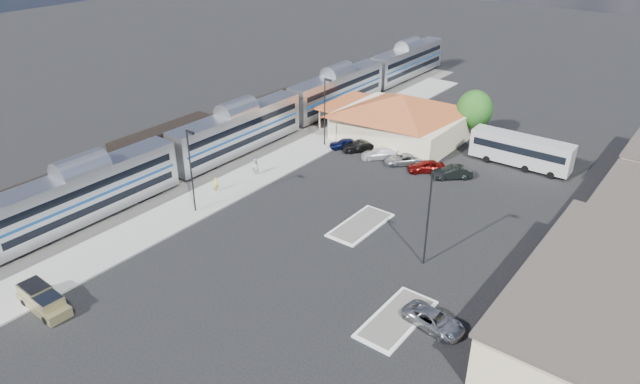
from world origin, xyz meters
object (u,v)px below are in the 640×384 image
Objects in this scene: pickup_truck at (44,301)px; coach_bus at (521,150)px; station_depot at (400,117)px; suv at (434,320)px.

pickup_truck is 0.44× the size of coach_bus.
station_depot is 1.55× the size of coach_bus.
coach_bus reaches higher than pickup_truck.
pickup_truck is 52.65m from coach_bus.
suv is (25.12, 16.60, -0.16)m from pickup_truck.
coach_bus is (19.78, 48.78, 1.34)m from pickup_truck.
station_depot is 37.69m from suv.
pickup_truck is (-3.94, -47.68, -2.30)m from station_depot.
station_depot is at bearing 41.74° from suv.
pickup_truck is 1.06× the size of suv.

